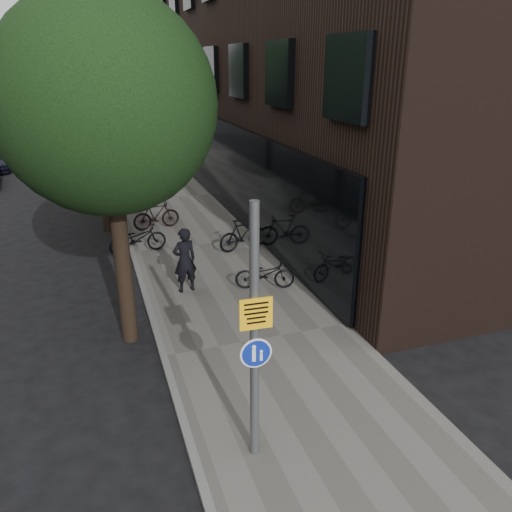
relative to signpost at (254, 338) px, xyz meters
name	(u,v)px	position (x,y,z in m)	size (l,w,h in m)	color
ground	(312,443)	(1.04, 0.00, -2.27)	(120.00, 120.00, 0.00)	black
sidewalk	(198,246)	(1.29, 10.00, -2.21)	(4.50, 60.00, 0.12)	#66635E
curb_edge	(132,253)	(-0.96, 10.00, -2.20)	(0.15, 60.00, 0.13)	slate
building_right_dark_brick	(291,3)	(9.54, 22.00, 6.73)	(12.00, 40.00, 18.00)	black
street_tree_near	(110,114)	(-1.49, 4.65, 2.84)	(4.40, 4.40, 7.50)	black
street_tree_mid	(95,91)	(-1.49, 13.15, 2.84)	(5.00, 5.00, 7.80)	black
street_tree_far	(88,81)	(-1.49, 22.15, 2.84)	(5.00, 5.00, 7.80)	black
signpost	(254,338)	(0.00, 0.00, 0.00)	(0.49, 0.14, 4.25)	#595B5E
pedestrian	(185,260)	(0.16, 6.44, -1.23)	(0.67, 0.44, 1.83)	black
parked_bike_facade_near	(265,274)	(2.29, 5.90, -1.71)	(0.58, 1.66, 0.87)	black
parked_bike_facade_far	(243,234)	(2.64, 9.03, -1.61)	(0.51, 1.80, 1.08)	black
parked_bike_curb_near	(138,239)	(-0.76, 9.86, -1.65)	(0.66, 1.90, 1.00)	black
parked_bike_curb_far	(156,215)	(0.20, 12.24, -1.61)	(0.50, 1.78, 1.07)	black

